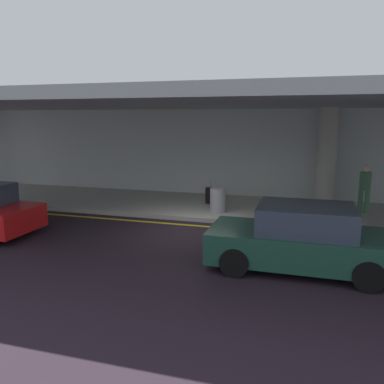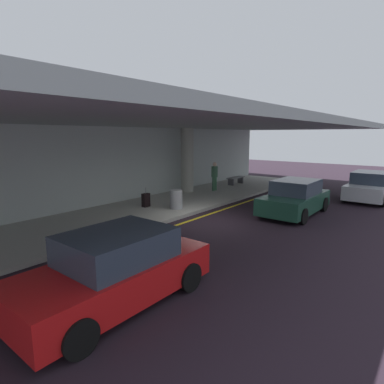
{
  "view_description": "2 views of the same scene",
  "coord_description": "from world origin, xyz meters",
  "px_view_note": "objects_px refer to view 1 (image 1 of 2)",
  "views": [
    {
      "loc": [
        3.27,
        -11.17,
        3.4
      ],
      "look_at": [
        -0.68,
        2.29,
        0.76
      ],
      "focal_mm": 36.52,
      "sensor_mm": 36.0,
      "label": 1
    },
    {
      "loc": [
        -9.94,
        -7.14,
        3.4
      ],
      "look_at": [
        0.7,
        1.34,
        0.93
      ],
      "focal_mm": 29.37,
      "sensor_mm": 36.0,
      "label": 2
    }
  ],
  "objects_px": {
    "trash_bin_steel": "(218,200)",
    "suitcase_upright_primary": "(210,195)",
    "traveler_with_luggage": "(365,186)",
    "car_dark_green": "(301,239)",
    "support_column_left_mid": "(326,157)"
  },
  "relations": [
    {
      "from": "trash_bin_steel",
      "to": "suitcase_upright_primary",
      "type": "bearing_deg",
      "value": 114.09
    },
    {
      "from": "trash_bin_steel",
      "to": "traveler_with_luggage",
      "type": "bearing_deg",
      "value": 14.86
    },
    {
      "from": "traveler_with_luggage",
      "to": "suitcase_upright_primary",
      "type": "relative_size",
      "value": 1.87
    },
    {
      "from": "traveler_with_luggage",
      "to": "suitcase_upright_primary",
      "type": "distance_m",
      "value": 5.54
    },
    {
      "from": "car_dark_green",
      "to": "traveler_with_luggage",
      "type": "bearing_deg",
      "value": 71.85
    },
    {
      "from": "support_column_left_mid",
      "to": "suitcase_upright_primary",
      "type": "xyz_separation_m",
      "value": [
        -4.23,
        -1.01,
        -1.51
      ]
    },
    {
      "from": "support_column_left_mid",
      "to": "suitcase_upright_primary",
      "type": "distance_m",
      "value": 4.61
    },
    {
      "from": "traveler_with_luggage",
      "to": "trash_bin_steel",
      "type": "height_order",
      "value": "traveler_with_luggage"
    },
    {
      "from": "car_dark_green",
      "to": "trash_bin_steel",
      "type": "relative_size",
      "value": 4.82
    },
    {
      "from": "traveler_with_luggage",
      "to": "suitcase_upright_primary",
      "type": "height_order",
      "value": "traveler_with_luggage"
    },
    {
      "from": "suitcase_upright_primary",
      "to": "trash_bin_steel",
      "type": "distance_m",
      "value": 1.46
    },
    {
      "from": "car_dark_green",
      "to": "suitcase_upright_primary",
      "type": "height_order",
      "value": "car_dark_green"
    },
    {
      "from": "car_dark_green",
      "to": "suitcase_upright_primary",
      "type": "bearing_deg",
      "value": 123.34
    },
    {
      "from": "support_column_left_mid",
      "to": "traveler_with_luggage",
      "type": "height_order",
      "value": "support_column_left_mid"
    },
    {
      "from": "trash_bin_steel",
      "to": "car_dark_green",
      "type": "bearing_deg",
      "value": -56.05
    }
  ]
}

